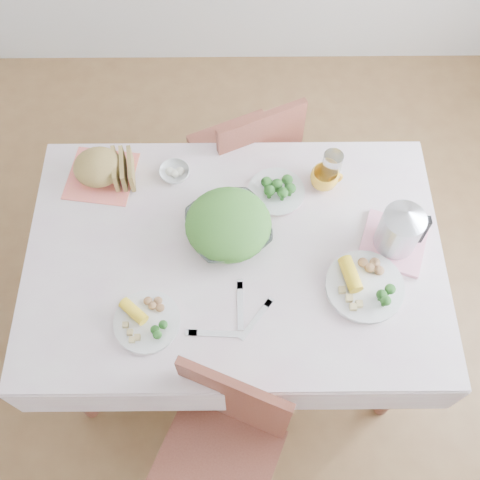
{
  "coord_description": "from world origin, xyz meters",
  "views": [
    {
      "loc": [
        0.01,
        -0.93,
        2.55
      ],
      "look_at": [
        0.02,
        0.02,
        0.82
      ],
      "focal_mm": 42.0,
      "sensor_mm": 36.0,
      "label": 1
    }
  ],
  "objects_px": {
    "dining_table": "(235,295)",
    "yellow_mug": "(324,179)",
    "salad_bowl": "(228,228)",
    "chair_far": "(242,150)",
    "dinner_plate_left": "(147,322)",
    "dinner_plate_right": "(365,287)",
    "chair_near": "(215,463)",
    "electric_kettle": "(401,227)"
  },
  "relations": [
    {
      "from": "chair_near",
      "to": "dinner_plate_left",
      "type": "relative_size",
      "value": 3.93
    },
    {
      "from": "dinner_plate_right",
      "to": "electric_kettle",
      "type": "distance_m",
      "value": 0.24
    },
    {
      "from": "electric_kettle",
      "to": "dinner_plate_left",
      "type": "bearing_deg",
      "value": -140.41
    },
    {
      "from": "dinner_plate_left",
      "to": "dinner_plate_right",
      "type": "xyz_separation_m",
      "value": [
        0.74,
        0.12,
        0.0
      ]
    },
    {
      "from": "dining_table",
      "to": "yellow_mug",
      "type": "height_order",
      "value": "yellow_mug"
    },
    {
      "from": "chair_far",
      "to": "electric_kettle",
      "type": "distance_m",
      "value": 0.95
    },
    {
      "from": "chair_near",
      "to": "electric_kettle",
      "type": "height_order",
      "value": "electric_kettle"
    },
    {
      "from": "dining_table",
      "to": "dinner_plate_right",
      "type": "distance_m",
      "value": 0.62
    },
    {
      "from": "dining_table",
      "to": "chair_near",
      "type": "distance_m",
      "value": 0.68
    },
    {
      "from": "dining_table",
      "to": "dinner_plate_right",
      "type": "height_order",
      "value": "dinner_plate_right"
    },
    {
      "from": "chair_near",
      "to": "dining_table",
      "type": "bearing_deg",
      "value": 106.9
    },
    {
      "from": "salad_bowl",
      "to": "dinner_plate_right",
      "type": "bearing_deg",
      "value": -25.43
    },
    {
      "from": "dining_table",
      "to": "dinner_plate_left",
      "type": "bearing_deg",
      "value": -138.05
    },
    {
      "from": "yellow_mug",
      "to": "dining_table",
      "type": "bearing_deg",
      "value": -139.41
    },
    {
      "from": "chair_far",
      "to": "yellow_mug",
      "type": "relative_size",
      "value": 8.38
    },
    {
      "from": "salad_bowl",
      "to": "dinner_plate_left",
      "type": "height_order",
      "value": "salad_bowl"
    },
    {
      "from": "dinner_plate_right",
      "to": "yellow_mug",
      "type": "bearing_deg",
      "value": 104.08
    },
    {
      "from": "chair_far",
      "to": "dinner_plate_left",
      "type": "xyz_separation_m",
      "value": [
        -0.33,
        -0.96,
        0.31
      ]
    },
    {
      "from": "chair_far",
      "to": "electric_kettle",
      "type": "relative_size",
      "value": 4.31
    },
    {
      "from": "chair_near",
      "to": "dinner_plate_right",
      "type": "bearing_deg",
      "value": 68.37
    },
    {
      "from": "chair_far",
      "to": "dinner_plate_right",
      "type": "relative_size",
      "value": 3.25
    },
    {
      "from": "dining_table",
      "to": "chair_far",
      "type": "xyz_separation_m",
      "value": [
        0.04,
        0.69,
        0.09
      ]
    },
    {
      "from": "chair_far",
      "to": "electric_kettle",
      "type": "bearing_deg",
      "value": 104.58
    },
    {
      "from": "chair_near",
      "to": "dinner_plate_left",
      "type": "xyz_separation_m",
      "value": [
        -0.22,
        0.41,
        0.31
      ]
    },
    {
      "from": "chair_far",
      "to": "chair_near",
      "type": "bearing_deg",
      "value": 60.99
    },
    {
      "from": "dining_table",
      "to": "chair_far",
      "type": "bearing_deg",
      "value": 87.11
    },
    {
      "from": "dining_table",
      "to": "chair_near",
      "type": "relative_size",
      "value": 1.58
    },
    {
      "from": "dining_table",
      "to": "dinner_plate_right",
      "type": "relative_size",
      "value": 5.1
    },
    {
      "from": "yellow_mug",
      "to": "dinner_plate_left",
      "type": "bearing_deg",
      "value": -138.77
    },
    {
      "from": "yellow_mug",
      "to": "chair_near",
      "type": "bearing_deg",
      "value": -113.27
    },
    {
      "from": "dining_table",
      "to": "salad_bowl",
      "type": "relative_size",
      "value": 4.79
    },
    {
      "from": "electric_kettle",
      "to": "dinner_plate_right",
      "type": "bearing_deg",
      "value": -104.67
    },
    {
      "from": "chair_far",
      "to": "dinner_plate_left",
      "type": "height_order",
      "value": "chair_far"
    },
    {
      "from": "dining_table",
      "to": "electric_kettle",
      "type": "xyz_separation_m",
      "value": [
        0.57,
        0.03,
        0.51
      ]
    },
    {
      "from": "salad_bowl",
      "to": "dinner_plate_left",
      "type": "relative_size",
      "value": 1.29
    },
    {
      "from": "dining_table",
      "to": "salad_bowl",
      "type": "height_order",
      "value": "salad_bowl"
    },
    {
      "from": "dinner_plate_left",
      "to": "dinner_plate_right",
      "type": "distance_m",
      "value": 0.75
    },
    {
      "from": "yellow_mug",
      "to": "dinner_plate_right",
      "type": "bearing_deg",
      "value": -75.92
    },
    {
      "from": "dinner_plate_right",
      "to": "dining_table",
      "type": "bearing_deg",
      "value": 162.39
    },
    {
      "from": "dining_table",
      "to": "yellow_mug",
      "type": "bearing_deg",
      "value": 40.59
    },
    {
      "from": "chair_far",
      "to": "dinner_plate_left",
      "type": "relative_size",
      "value": 3.95
    },
    {
      "from": "dining_table",
      "to": "salad_bowl",
      "type": "bearing_deg",
      "value": 104.56
    }
  ]
}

